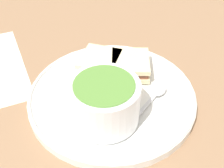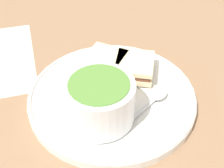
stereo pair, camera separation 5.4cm
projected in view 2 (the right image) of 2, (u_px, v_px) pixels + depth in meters
The scene contains 6 objects.
ground_plane at pixel (112, 101), 0.57m from camera, with size 2.40×2.40×0.00m, color #8E6B4C.
plate at pixel (112, 96), 0.57m from camera, with size 0.30×0.30×0.02m.
soup_bowl at pixel (99, 101), 0.49m from camera, with size 0.11×0.11×0.07m.
spoon at pixel (157, 97), 0.55m from camera, with size 0.08×0.09×0.01m.
sandwich_half_near at pixel (135, 67), 0.59m from camera, with size 0.09×0.09×0.03m.
sandwich_half_far at pixel (104, 62), 0.60m from camera, with size 0.10×0.10×0.03m.
Camera 2 is at (0.41, -0.03, 0.40)m, focal length 50.00 mm.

